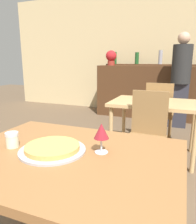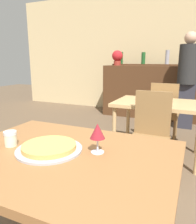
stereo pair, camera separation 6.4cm
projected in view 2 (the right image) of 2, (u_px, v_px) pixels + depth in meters
The scene contains 12 objects.
wall_back at pixel (170, 52), 4.92m from camera, with size 8.00×0.05×2.80m.
dining_table_near at pixel (63, 166), 1.16m from camera, with size 1.17×0.89×0.75m.
dining_table_far at pixel (159, 109), 2.72m from camera, with size 1.08×0.72×0.72m.
bar_counter at pixel (164, 92), 4.66m from camera, with size 2.60×0.56×1.12m.
bar_back_shelf at pixel (167, 62), 4.64m from camera, with size 2.39×0.24×0.33m.
chair_far_side_front at pixel (150, 130), 2.29m from camera, with size 0.40×0.40×0.91m.
chair_far_side_back at pixel (164, 110), 3.22m from camera, with size 0.40×0.40×0.91m.
pizza_tray at pixel (49, 148), 1.17m from camera, with size 0.36×0.36×0.04m.
cheese_shaker at pixel (10, 138), 1.24m from camera, with size 0.07×0.07×0.09m.
person_standing at pixel (187, 78), 3.88m from camera, with size 0.34×0.34×1.71m.
wine_glass at pixel (97, 132), 1.13m from camera, with size 0.08×0.08×0.16m.
potted_plant at pixel (117, 57), 4.87m from camera, with size 0.24×0.24×0.33m.
Camera 2 is at (0.61, -0.90, 1.23)m, focal length 35.00 mm.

